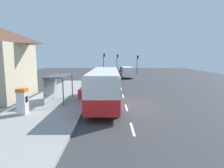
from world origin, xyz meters
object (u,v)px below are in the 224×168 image
object	(u,v)px
recycling_bin_orange	(82,92)
traffic_light_median	(117,61)
white_van	(127,72)
traffic_light_near_side	(137,62)
recycling_bin_red	(80,95)
sedan_near	(125,71)
bus	(104,85)
recycling_bin_green	(83,91)
ticket_machine	(23,101)
recycling_bin_yellow	(81,93)
traffic_light_far_side	(104,60)
sedan_far	(123,69)
bus_shelter	(56,81)

from	to	relation	value
recycling_bin_orange	traffic_light_median	size ratio (longest dim) A/B	0.19
white_van	traffic_light_near_side	world-z (taller)	traffic_light_near_side
white_van	recycling_bin_red	bearing A→B (deg)	-106.57
sedan_near	recycling_bin_orange	size ratio (longest dim) A/B	4.71
bus	recycling_bin_green	world-z (taller)	bus
white_van	ticket_machine	distance (m)	28.24
white_van	recycling_bin_red	size ratio (longest dim) A/B	5.50
recycling_bin_red	recycling_bin_yellow	xyz separation A→B (m)	(0.00, 0.70, 0.00)
recycling_bin_yellow	traffic_light_median	world-z (taller)	traffic_light_median
recycling_bin_yellow	traffic_light_far_side	size ratio (longest dim) A/B	0.18
sedan_far	bus_shelter	xyz separation A→B (m)	(-8.71, -39.13, 1.31)
sedan_far	traffic_light_median	distance (m)	7.49
white_van	traffic_light_near_side	distance (m)	9.43
recycling_bin_yellow	traffic_light_median	bearing A→B (deg)	81.57
traffic_light_near_side	traffic_light_median	world-z (taller)	traffic_light_median
bus	white_van	xyz separation A→B (m)	(3.91, 22.79, -0.50)
sedan_far	traffic_light_far_side	size ratio (longest dim) A/B	0.84
traffic_light_median	sedan_near	bearing A→B (deg)	-53.77
bus	recycling_bin_orange	xyz separation A→B (m)	(-2.49, 2.68, -1.19)
ticket_machine	recycling_bin_yellow	world-z (taller)	ticket_machine
white_van	traffic_light_median	xyz separation A→B (m)	(-1.80, 10.22, 2.06)
sedan_near	recycling_bin_yellow	bearing A→B (deg)	-102.87
white_van	recycling_bin_yellow	distance (m)	21.79
white_van	sedan_far	size ratio (longest dim) A/B	1.17
ticket_machine	recycling_bin_orange	world-z (taller)	ticket_machine
recycling_bin_red	traffic_light_median	xyz separation A→B (m)	(4.60, 31.74, 2.75)
sedan_near	traffic_light_near_side	bearing A→B (deg)	17.20
sedan_far	traffic_light_far_side	world-z (taller)	traffic_light_far_side
bus	traffic_light_near_side	bearing A→B (deg)	77.07
sedan_far	ticket_machine	world-z (taller)	ticket_machine
ticket_machine	recycling_bin_red	size ratio (longest dim) A/B	2.04
recycling_bin_red	bus_shelter	bearing A→B (deg)	-164.02
sedan_near	recycling_bin_orange	bearing A→B (deg)	-103.18
ticket_machine	traffic_light_far_side	world-z (taller)	traffic_light_far_side
recycling_bin_yellow	bus_shelter	bearing A→B (deg)	-148.92
white_van	sedan_far	world-z (taller)	white_van
sedan_far	traffic_light_median	size ratio (longest dim) A/B	0.87
sedan_far	recycling_bin_green	size ratio (longest dim) A/B	4.72
bus_shelter	recycling_bin_green	bearing A→B (deg)	51.01
recycling_bin_red	bus	bearing A→B (deg)	-27.16
bus	ticket_machine	distance (m)	7.02
white_van	recycling_bin_red	world-z (taller)	white_van
traffic_light_far_side	bus_shelter	size ratio (longest dim) A/B	1.34
bus_shelter	bus	bearing A→B (deg)	-7.79
sedan_near	traffic_light_near_side	xyz separation A→B (m)	(3.20, 0.99, 2.46)
recycling_bin_red	recycling_bin_yellow	world-z (taller)	same
recycling_bin_red	traffic_light_near_side	xyz separation A→B (m)	(9.70, 30.14, 2.60)
traffic_light_median	ticket_machine	bearing A→B (deg)	-102.38
sedan_far	recycling_bin_yellow	size ratio (longest dim) A/B	4.72
sedan_near	bus_shelter	world-z (taller)	bus_shelter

